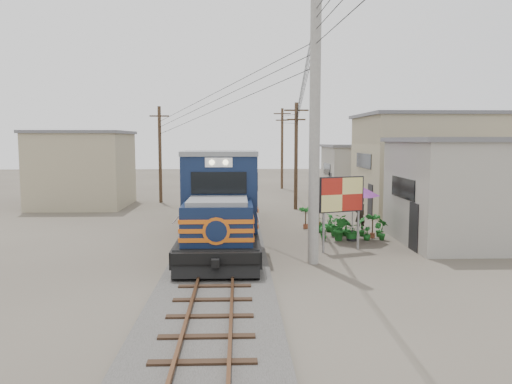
{
  "coord_description": "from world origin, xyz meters",
  "views": [
    {
      "loc": [
        0.74,
        -18.65,
        4.6
      ],
      "look_at": [
        1.53,
        4.13,
        2.2
      ],
      "focal_mm": 35.0,
      "sensor_mm": 36.0,
      "label": 1
    }
  ],
  "objects_px": {
    "locomotive": "(223,200)",
    "billboard": "(342,197)",
    "market_umbrella": "(353,189)",
    "vendor": "(360,215)"
  },
  "relations": [
    {
      "from": "billboard",
      "to": "market_umbrella",
      "type": "height_order",
      "value": "billboard"
    },
    {
      "from": "locomotive",
      "to": "vendor",
      "type": "distance_m",
      "value": 6.89
    },
    {
      "from": "vendor",
      "to": "billboard",
      "type": "bearing_deg",
      "value": 36.82
    },
    {
      "from": "billboard",
      "to": "vendor",
      "type": "height_order",
      "value": "billboard"
    },
    {
      "from": "vendor",
      "to": "locomotive",
      "type": "bearing_deg",
      "value": -22.27
    },
    {
      "from": "locomotive",
      "to": "billboard",
      "type": "relative_size",
      "value": 5.23
    },
    {
      "from": "billboard",
      "to": "market_umbrella",
      "type": "xyz_separation_m",
      "value": [
        0.96,
        2.17,
        0.1
      ]
    },
    {
      "from": "market_umbrella",
      "to": "locomotive",
      "type": "bearing_deg",
      "value": 168.75
    },
    {
      "from": "vendor",
      "to": "market_umbrella",
      "type": "bearing_deg",
      "value": 37.48
    },
    {
      "from": "locomotive",
      "to": "billboard",
      "type": "bearing_deg",
      "value": -34.01
    }
  ]
}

